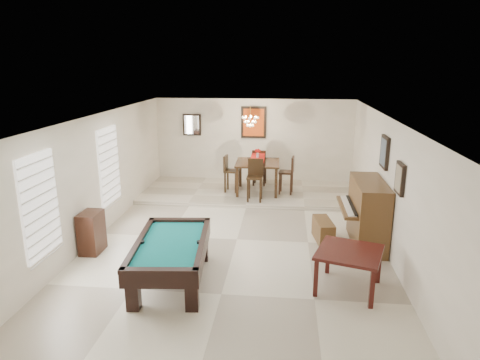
% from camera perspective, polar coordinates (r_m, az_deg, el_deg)
% --- Properties ---
extents(ground_plane, '(6.00, 9.00, 0.02)m').
position_cam_1_polar(ground_plane, '(9.20, -0.40, -7.98)').
color(ground_plane, beige).
extents(wall_back, '(6.00, 0.04, 2.60)m').
position_cam_1_polar(wall_back, '(13.14, 1.82, 5.12)').
color(wall_back, silver).
rests_on(wall_back, ground_plane).
extents(wall_front, '(6.00, 0.04, 2.60)m').
position_cam_1_polar(wall_front, '(4.64, -6.97, -14.98)').
color(wall_front, silver).
rests_on(wall_front, ground_plane).
extents(wall_left, '(0.04, 9.00, 2.60)m').
position_cam_1_polar(wall_left, '(9.57, -18.57, 0.43)').
color(wall_left, silver).
rests_on(wall_left, ground_plane).
extents(wall_right, '(0.04, 9.00, 2.60)m').
position_cam_1_polar(wall_right, '(8.95, 19.05, -0.63)').
color(wall_right, silver).
rests_on(wall_right, ground_plane).
extents(ceiling, '(6.00, 9.00, 0.04)m').
position_cam_1_polar(ceiling, '(8.51, -0.44, 8.38)').
color(ceiling, white).
rests_on(ceiling, wall_back).
extents(dining_step, '(6.00, 2.50, 0.12)m').
position_cam_1_polar(dining_step, '(12.22, 1.33, -1.66)').
color(dining_step, beige).
rests_on(dining_step, ground_plane).
extents(window_left_front, '(0.06, 1.00, 1.70)m').
position_cam_1_polar(window_left_front, '(7.67, -25.13, -3.09)').
color(window_left_front, white).
rests_on(window_left_front, wall_left).
extents(window_left_rear, '(0.06, 1.00, 1.70)m').
position_cam_1_polar(window_left_rear, '(10.07, -17.07, 1.85)').
color(window_left_rear, white).
rests_on(window_left_rear, wall_left).
extents(pool_table, '(1.36, 2.25, 0.71)m').
position_cam_1_polar(pool_table, '(7.48, -9.12, -10.82)').
color(pool_table, black).
rests_on(pool_table, ground_plane).
extents(square_table, '(1.25, 1.25, 0.69)m').
position_cam_1_polar(square_table, '(7.40, 14.24, -11.56)').
color(square_table, '#34100D').
rests_on(square_table, ground_plane).
extents(upright_piano, '(0.90, 1.61, 1.34)m').
position_cam_1_polar(upright_piano, '(9.11, 15.71, -4.23)').
color(upright_piano, brown).
rests_on(upright_piano, ground_plane).
extents(piano_bench, '(0.44, 0.85, 0.45)m').
position_cam_1_polar(piano_bench, '(9.23, 11.04, -6.62)').
color(piano_bench, brown).
rests_on(piano_bench, ground_plane).
extents(apothecary_chest, '(0.37, 0.55, 0.83)m').
position_cam_1_polar(apothecary_chest, '(8.96, -19.18, -6.60)').
color(apothecary_chest, black).
rests_on(apothecary_chest, ground_plane).
extents(dining_table, '(1.22, 1.22, 0.99)m').
position_cam_1_polar(dining_table, '(11.92, 2.35, 0.67)').
color(dining_table, black).
rests_on(dining_table, dining_step).
extents(flower_vase, '(0.18, 0.18, 0.26)m').
position_cam_1_polar(flower_vase, '(11.78, 2.38, 3.61)').
color(flower_vase, '#A2110D').
rests_on(flower_vase, dining_table).
extents(dining_chair_south, '(0.42, 0.42, 1.09)m').
position_cam_1_polar(dining_chair_south, '(11.16, 1.99, -0.07)').
color(dining_chair_south, black).
rests_on(dining_chair_south, dining_step).
extents(dining_chair_north, '(0.42, 0.42, 1.07)m').
position_cam_1_polar(dining_chair_north, '(12.66, 2.63, 1.73)').
color(dining_chair_north, black).
rests_on(dining_chair_north, dining_step).
extents(dining_chair_west, '(0.42, 0.42, 1.02)m').
position_cam_1_polar(dining_chair_west, '(11.97, -1.11, 0.84)').
color(dining_chair_west, black).
rests_on(dining_chair_west, dining_step).
extents(dining_chair_east, '(0.42, 0.42, 1.04)m').
position_cam_1_polar(dining_chair_east, '(11.86, 6.17, 0.66)').
color(dining_chair_east, black).
rests_on(dining_chair_east, dining_step).
extents(chandelier, '(0.44, 0.44, 0.60)m').
position_cam_1_polar(chandelier, '(11.72, 1.37, 8.33)').
color(chandelier, '#FFE5B2').
rests_on(chandelier, ceiling).
extents(back_painting, '(0.75, 0.06, 0.95)m').
position_cam_1_polar(back_painting, '(13.00, 1.83, 7.69)').
color(back_painting, '#D84C14').
rests_on(back_painting, wall_back).
extents(back_mirror, '(0.55, 0.06, 0.65)m').
position_cam_1_polar(back_mirror, '(13.29, -6.43, 7.34)').
color(back_mirror, white).
rests_on(back_mirror, wall_back).
extents(right_picture_upper, '(0.06, 0.55, 0.65)m').
position_cam_1_polar(right_picture_upper, '(9.08, 18.73, 3.54)').
color(right_picture_upper, slate).
rests_on(right_picture_upper, wall_right).
extents(right_picture_lower, '(0.06, 0.45, 0.55)m').
position_cam_1_polar(right_picture_lower, '(7.90, 20.55, 0.18)').
color(right_picture_lower, gray).
rests_on(right_picture_lower, wall_right).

